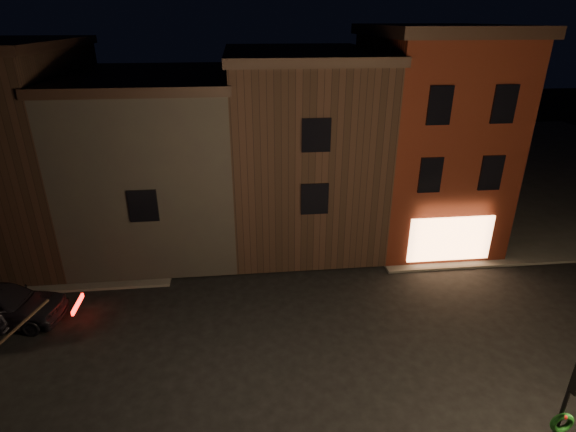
{
  "coord_description": "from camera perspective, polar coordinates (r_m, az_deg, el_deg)",
  "views": [
    {
      "loc": [
        -1.62,
        -12.39,
        10.91
      ],
      "look_at": [
        0.28,
        4.93,
        3.2
      ],
      "focal_mm": 28.0,
      "sensor_mm": 36.0,
      "label": 1
    }
  ],
  "objects": [
    {
      "name": "corner_building",
      "position": [
        24.51,
        17.29,
        9.83
      ],
      "size": [
        6.5,
        8.5,
        10.5
      ],
      "color": "#4B170D",
      "rests_on": "ground"
    },
    {
      "name": "traffic_signal",
      "position": [
        12.85,
        32.07,
        -19.66
      ],
      "size": [
        0.58,
        0.38,
        4.05
      ],
      "color": "black",
      "rests_on": "sidewalk_near_right"
    },
    {
      "name": "row_building_a",
      "position": [
        23.89,
        1.47,
        9.13
      ],
      "size": [
        7.3,
        10.3,
        9.4
      ],
      "color": "black",
      "rests_on": "ground"
    },
    {
      "name": "sidewalk_far_right",
      "position": [
        40.42,
        26.52,
        5.77
      ],
      "size": [
        30.0,
        30.0,
        0.12
      ],
      "primitive_type": "cube",
      "color": "#2D2B28",
      "rests_on": "ground"
    },
    {
      "name": "row_building_c",
      "position": [
        26.22,
        -32.08,
        7.41
      ],
      "size": [
        7.3,
        10.3,
        9.9
      ],
      "color": "black",
      "rests_on": "ground"
    },
    {
      "name": "parked_car_a",
      "position": [
        20.81,
        -32.76,
        -9.4
      ],
      "size": [
        4.96,
        2.43,
        1.63
      ],
      "primitive_type": "imported",
      "rotation": [
        0.0,
        0.0,
        1.46
      ],
      "color": "black",
      "rests_on": "ground"
    },
    {
      "name": "ground",
      "position": [
        16.59,
        0.94,
        -17.26
      ],
      "size": [
        120.0,
        120.0,
        0.0
      ],
      "primitive_type": "plane",
      "color": "black",
      "rests_on": "ground"
    },
    {
      "name": "row_building_b",
      "position": [
        24.17,
        -15.98,
        7.16
      ],
      "size": [
        7.8,
        10.3,
        8.4
      ],
      "color": "black",
      "rests_on": "ground"
    }
  ]
}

